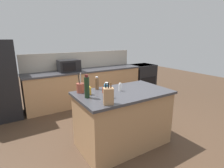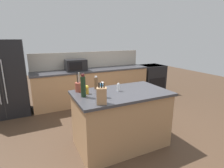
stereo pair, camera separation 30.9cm
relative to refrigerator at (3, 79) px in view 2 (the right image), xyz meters
The scene contains 15 objects.
ground_plane 3.05m from the refrigerator, 50.36° to the right, with size 14.00×14.00×0.00m, color #473323.
back_counter_run 2.20m from the refrigerator, ahead, with size 3.26×0.66×0.94m.
wall_backsplash 2.20m from the refrigerator, ahead, with size 3.22×0.03×0.46m, color #B2A899.
kitchen_island 2.95m from the refrigerator, 50.36° to the right, with size 1.53×0.90×0.94m.
refrigerator is the anchor object (origin of this frame).
range_oven 4.23m from the refrigerator, ahead, with size 0.76×0.65×0.92m.
microwave 1.71m from the refrigerator, ahead, with size 0.53×0.39×0.30m.
knife_block 2.95m from the refrigerator, 62.07° to the right, with size 0.16×0.14×0.29m.
utensil_crock 2.31m from the refrigerator, 56.88° to the right, with size 0.12×0.12×0.32m.
pepper_grinder 2.47m from the refrigerator, 50.76° to the right, with size 0.06×0.06×0.22m.
honey_jar 2.48m from the refrigerator, 57.60° to the right, with size 0.07×0.07×0.13m.
spice_jar_paprika 2.65m from the refrigerator, 53.79° to the right, with size 0.05×0.05×0.11m.
dish_soap_bottle 2.79m from the refrigerator, 57.54° to the right, with size 0.07×0.07×0.23m.
salt_shaker 2.86m from the refrigerator, 49.79° to the right, with size 0.05×0.05×0.13m.
wine_bottle 2.55m from the refrigerator, 60.60° to the right, with size 0.07×0.07×0.34m.
Camera 2 is at (-1.30, -2.35, 1.78)m, focal length 28.00 mm.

